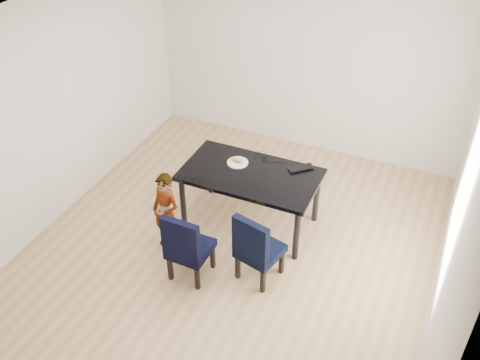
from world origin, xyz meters
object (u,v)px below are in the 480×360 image
at_px(dining_table, 250,198).
at_px(chair_left, 190,243).
at_px(chair_right, 260,245).
at_px(plate, 238,163).
at_px(child, 166,213).
at_px(laptop, 299,166).

bearing_deg(dining_table, chair_left, -103.10).
height_order(dining_table, chair_right, chair_right).
distance_m(chair_right, plate, 1.17).
bearing_deg(chair_left, plate, 89.92).
distance_m(child, laptop, 1.65).
height_order(chair_left, chair_right, same).
xyz_separation_m(chair_right, plate, (-0.67, 0.91, 0.31)).
height_order(child, laptop, child).
bearing_deg(chair_right, plate, 140.13).
distance_m(chair_right, child, 1.15).
relative_size(chair_right, laptop, 2.91).
distance_m(chair_left, child, 0.54).
relative_size(chair_left, child, 0.88).
height_order(dining_table, plate, plate).
distance_m(plate, laptop, 0.73).
xyz_separation_m(chair_left, plate, (0.02, 1.19, 0.31)).
bearing_deg(dining_table, laptop, 36.13).
xyz_separation_m(child, plate, (0.48, 0.90, 0.25)).
relative_size(dining_table, chair_left, 1.81).
height_order(chair_left, laptop, chair_left).
height_order(dining_table, laptop, laptop).
xyz_separation_m(chair_right, laptop, (0.03, 1.13, 0.32)).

